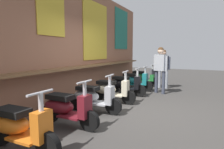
{
  "coord_description": "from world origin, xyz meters",
  "views": [
    {
      "loc": [
        -4.53,
        -1.42,
        1.51
      ],
      "look_at": [
        1.14,
        1.32,
        0.76
      ],
      "focal_mm": 30.81,
      "sensor_mm": 36.0,
      "label": 1
    }
  ],
  "objects_px": {
    "scooter_maroon": "(65,108)",
    "shopper_with_handbag": "(163,65)",
    "scooter_silver": "(92,97)",
    "scooter_green": "(142,77)",
    "scooter_teal": "(133,80)",
    "shopper_browsing": "(160,65)",
    "scooter_orange": "(18,126)",
    "scooter_cream": "(110,90)",
    "scooter_black": "(124,84)"
  },
  "relations": [
    {
      "from": "scooter_maroon",
      "to": "shopper_with_handbag",
      "type": "relative_size",
      "value": 0.87
    },
    {
      "from": "scooter_silver",
      "to": "scooter_green",
      "type": "distance_m",
      "value": 4.2
    },
    {
      "from": "scooter_teal",
      "to": "shopper_browsing",
      "type": "xyz_separation_m",
      "value": [
        -0.1,
        -1.04,
        0.64
      ]
    },
    {
      "from": "scooter_teal",
      "to": "shopper_with_handbag",
      "type": "distance_m",
      "value": 1.48
    },
    {
      "from": "scooter_orange",
      "to": "scooter_cream",
      "type": "distance_m",
      "value": 3.14
    },
    {
      "from": "scooter_teal",
      "to": "shopper_with_handbag",
      "type": "height_order",
      "value": "shopper_with_handbag"
    },
    {
      "from": "scooter_black",
      "to": "shopper_browsing",
      "type": "height_order",
      "value": "shopper_browsing"
    },
    {
      "from": "scooter_maroon",
      "to": "scooter_silver",
      "type": "height_order",
      "value": "same"
    },
    {
      "from": "scooter_silver",
      "to": "scooter_cream",
      "type": "bearing_deg",
      "value": 86.27
    },
    {
      "from": "scooter_orange",
      "to": "shopper_browsing",
      "type": "height_order",
      "value": "shopper_browsing"
    },
    {
      "from": "scooter_maroon",
      "to": "scooter_green",
      "type": "height_order",
      "value": "same"
    },
    {
      "from": "shopper_with_handbag",
      "to": "scooter_cream",
      "type": "bearing_deg",
      "value": -15.16
    },
    {
      "from": "scooter_teal",
      "to": "shopper_with_handbag",
      "type": "xyz_separation_m",
      "value": [
        0.98,
        -0.94,
        0.58
      ]
    },
    {
      "from": "scooter_green",
      "to": "shopper_browsing",
      "type": "relative_size",
      "value": 0.83
    },
    {
      "from": "scooter_maroon",
      "to": "scooter_black",
      "type": "relative_size",
      "value": 1.0
    },
    {
      "from": "scooter_orange",
      "to": "scooter_silver",
      "type": "height_order",
      "value": "same"
    },
    {
      "from": "scooter_orange",
      "to": "shopper_browsing",
      "type": "distance_m",
      "value": 5.24
    },
    {
      "from": "scooter_black",
      "to": "scooter_teal",
      "type": "relative_size",
      "value": 1.0
    },
    {
      "from": "shopper_with_handbag",
      "to": "shopper_browsing",
      "type": "distance_m",
      "value": 1.09
    },
    {
      "from": "scooter_maroon",
      "to": "scooter_cream",
      "type": "relative_size",
      "value": 1.0
    },
    {
      "from": "scooter_cream",
      "to": "scooter_black",
      "type": "relative_size",
      "value": 1.0
    },
    {
      "from": "scooter_silver",
      "to": "scooter_green",
      "type": "relative_size",
      "value": 1.0
    },
    {
      "from": "scooter_orange",
      "to": "scooter_black",
      "type": "bearing_deg",
      "value": 89.18
    },
    {
      "from": "scooter_cream",
      "to": "scooter_black",
      "type": "bearing_deg",
      "value": 85.98
    },
    {
      "from": "scooter_orange",
      "to": "scooter_black",
      "type": "relative_size",
      "value": 1.0
    },
    {
      "from": "scooter_cream",
      "to": "scooter_teal",
      "type": "relative_size",
      "value": 1.0
    },
    {
      "from": "scooter_maroon",
      "to": "scooter_black",
      "type": "xyz_separation_m",
      "value": [
        3.14,
        -0.0,
        0.0
      ]
    },
    {
      "from": "scooter_black",
      "to": "shopper_with_handbag",
      "type": "height_order",
      "value": "shopper_with_handbag"
    },
    {
      "from": "scooter_orange",
      "to": "scooter_maroon",
      "type": "relative_size",
      "value": 1.0
    },
    {
      "from": "scooter_cream",
      "to": "scooter_black",
      "type": "xyz_separation_m",
      "value": [
        1.09,
        0.0,
        0.0
      ]
    },
    {
      "from": "scooter_teal",
      "to": "shopper_with_handbag",
      "type": "relative_size",
      "value": 0.88
    },
    {
      "from": "scooter_silver",
      "to": "scooter_green",
      "type": "height_order",
      "value": "same"
    },
    {
      "from": "scooter_orange",
      "to": "scooter_green",
      "type": "height_order",
      "value": "same"
    },
    {
      "from": "scooter_maroon",
      "to": "scooter_cream",
      "type": "bearing_deg",
      "value": 90.43
    },
    {
      "from": "scooter_cream",
      "to": "shopper_browsing",
      "type": "bearing_deg",
      "value": 57.99
    },
    {
      "from": "scooter_cream",
      "to": "scooter_green",
      "type": "relative_size",
      "value": 1.0
    },
    {
      "from": "scooter_maroon",
      "to": "scooter_teal",
      "type": "distance_m",
      "value": 4.11
    },
    {
      "from": "scooter_silver",
      "to": "scooter_black",
      "type": "bearing_deg",
      "value": 86.27
    },
    {
      "from": "scooter_black",
      "to": "shopper_browsing",
      "type": "xyz_separation_m",
      "value": [
        0.87,
        -1.04,
        0.64
      ]
    },
    {
      "from": "scooter_orange",
      "to": "scooter_maroon",
      "type": "distance_m",
      "value": 1.09
    },
    {
      "from": "scooter_maroon",
      "to": "scooter_black",
      "type": "bearing_deg",
      "value": 90.44
    },
    {
      "from": "scooter_silver",
      "to": "scooter_cream",
      "type": "relative_size",
      "value": 1.0
    },
    {
      "from": "scooter_orange",
      "to": "scooter_teal",
      "type": "xyz_separation_m",
      "value": [
        5.2,
        -0.0,
        0.0
      ]
    },
    {
      "from": "scooter_cream",
      "to": "scooter_orange",
      "type": "bearing_deg",
      "value": -94.02
    },
    {
      "from": "scooter_maroon",
      "to": "scooter_black",
      "type": "distance_m",
      "value": 3.14
    },
    {
      "from": "scooter_maroon",
      "to": "scooter_teal",
      "type": "relative_size",
      "value": 1.0
    },
    {
      "from": "scooter_green",
      "to": "scooter_maroon",
      "type": "bearing_deg",
      "value": -89.11
    },
    {
      "from": "scooter_maroon",
      "to": "scooter_teal",
      "type": "height_order",
      "value": "same"
    },
    {
      "from": "scooter_black",
      "to": "scooter_green",
      "type": "height_order",
      "value": "same"
    },
    {
      "from": "scooter_teal",
      "to": "scooter_cream",
      "type": "bearing_deg",
      "value": -88.96
    }
  ]
}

